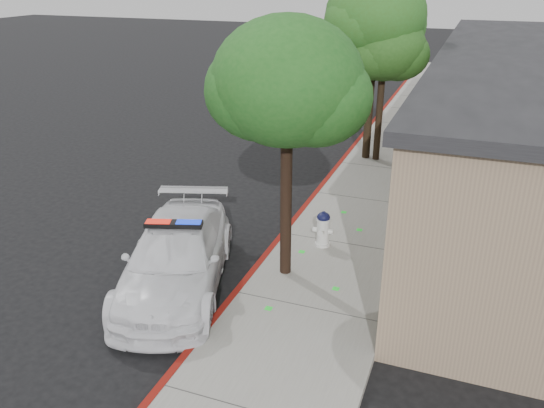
{
  "coord_description": "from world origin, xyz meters",
  "views": [
    {
      "loc": [
        4.27,
        -9.02,
        6.44
      ],
      "look_at": [
        0.07,
        2.14,
        1.31
      ],
      "focal_mm": 36.33,
      "sensor_mm": 36.0,
      "label": 1
    }
  ],
  "objects_px": {
    "fire_hydrant": "(323,229)",
    "street_tree_mid": "(376,19)",
    "police_car": "(176,257)",
    "street_tree_near": "(287,88)",
    "street_tree_far": "(385,50)"
  },
  "relations": [
    {
      "from": "fire_hydrant",
      "to": "street_tree_far",
      "type": "xyz_separation_m",
      "value": [
        0.0,
        7.08,
        3.35
      ]
    },
    {
      "from": "fire_hydrant",
      "to": "police_car",
      "type": "bearing_deg",
      "value": -134.61
    },
    {
      "from": "street_tree_near",
      "to": "street_tree_mid",
      "type": "bearing_deg",
      "value": 89.88
    },
    {
      "from": "fire_hydrant",
      "to": "street_tree_near",
      "type": "xyz_separation_m",
      "value": [
        -0.43,
        -1.54,
        3.68
      ]
    },
    {
      "from": "fire_hydrant",
      "to": "street_tree_mid",
      "type": "distance_m",
      "value": 8.41
    },
    {
      "from": "police_car",
      "to": "street_tree_near",
      "type": "xyz_separation_m",
      "value": [
        2.08,
        1.17,
        3.56
      ]
    },
    {
      "from": "street_tree_mid",
      "to": "street_tree_far",
      "type": "relative_size",
      "value": 1.24
    },
    {
      "from": "street_tree_mid",
      "to": "street_tree_near",
      "type": "bearing_deg",
      "value": -90.12
    },
    {
      "from": "fire_hydrant",
      "to": "street_tree_near",
      "type": "distance_m",
      "value": 4.01
    },
    {
      "from": "fire_hydrant",
      "to": "street_tree_far",
      "type": "relative_size",
      "value": 0.18
    },
    {
      "from": "fire_hydrant",
      "to": "street_tree_far",
      "type": "bearing_deg",
      "value": 88.12
    },
    {
      "from": "fire_hydrant",
      "to": "street_tree_mid",
      "type": "relative_size",
      "value": 0.14
    },
    {
      "from": "street_tree_near",
      "to": "street_tree_far",
      "type": "bearing_deg",
      "value": 87.16
    },
    {
      "from": "fire_hydrant",
      "to": "street_tree_mid",
      "type": "bearing_deg",
      "value": 91.37
    },
    {
      "from": "police_car",
      "to": "street_tree_mid",
      "type": "distance_m",
      "value": 10.97
    }
  ]
}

